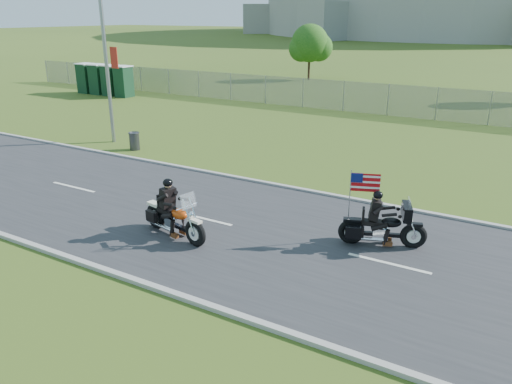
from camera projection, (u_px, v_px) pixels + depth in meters
The scene contains 14 objects.
ground at pixel (257, 233), 14.95m from camera, with size 420.00×420.00×0.00m, color #344816.
road at pixel (257, 232), 14.95m from camera, with size 120.00×8.00×0.04m, color #28282B.
curb_north at pixel (313, 192), 18.22m from camera, with size 120.00×0.18×0.12m, color #9E9B93.
curb_south at pixel (169, 293), 11.65m from camera, with size 120.00×0.18×0.12m, color #9E9B93.
fence at pixel (344, 96), 33.23m from camera, with size 60.00×0.03×2.00m, color gray.
streetlight at pixel (106, 26), 23.81m from camera, with size 0.90×2.46×10.00m.
porta_toilet_a at pixel (124, 82), 38.85m from camera, with size 1.10×1.10×2.30m, color black.
porta_toilet_b at pixel (111, 81), 39.52m from camera, with size 1.10×1.10×2.30m, color black.
porta_toilet_c at pixel (98, 80), 40.19m from camera, with size 1.10×1.10×2.30m, color black.
porta_toilet_d at pixel (86, 79), 40.85m from camera, with size 1.10×1.10×2.30m, color black.
tree_fence_mid at pixel (310, 45), 48.11m from camera, with size 3.96×3.69×5.30m.
motorcycle_lead at pixel (174, 219), 14.51m from camera, with size 2.61×1.01×1.77m.
motorcycle_follow at pixel (382, 228), 13.91m from camera, with size 2.36×1.22×2.04m.
trash_can at pixel (134, 141), 23.91m from camera, with size 0.48×0.48×0.83m, color #3A3A3F.
Camera 1 is at (6.90, -11.79, 6.20)m, focal length 35.00 mm.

